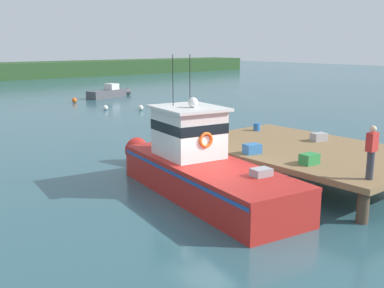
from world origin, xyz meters
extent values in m
plane|color=#2D5660|center=(0.00, 0.00, 0.00)|extent=(200.00, 200.00, 0.00)
cylinder|color=#4C3D2D|center=(2.20, -4.10, 0.50)|extent=(0.36, 0.36, 1.00)
cylinder|color=#4C3D2D|center=(2.20, 4.10, 0.50)|extent=(0.36, 0.36, 1.00)
cylinder|color=#4C3D2D|center=(7.40, 4.10, 0.50)|extent=(0.36, 0.36, 1.00)
cube|color=olive|center=(4.80, 0.00, 1.10)|extent=(6.00, 9.00, 0.20)
cube|color=red|center=(0.20, 0.56, 0.55)|extent=(3.65, 8.28, 1.10)
cone|color=red|center=(0.92, 5.40, 0.55)|extent=(1.35, 1.94, 1.10)
cube|color=#234C9E|center=(0.20, 0.56, 1.00)|extent=(3.65, 8.13, 0.12)
cube|color=red|center=(0.20, 0.56, 1.16)|extent=(3.69, 8.29, 0.12)
cube|color=silver|center=(0.38, 1.74, 2.00)|extent=(2.20, 2.46, 1.80)
cube|color=black|center=(0.38, 1.74, 2.31)|extent=(2.23, 2.48, 0.36)
cube|color=silver|center=(0.38, 1.74, 2.95)|extent=(2.48, 2.79, 0.10)
sphere|color=white|center=(0.33, 1.45, 3.18)|extent=(0.36, 0.36, 0.36)
cylinder|color=black|center=(0.10, 2.29, 3.90)|extent=(0.03, 0.03, 1.80)
cylinder|color=black|center=(0.80, 2.19, 3.90)|extent=(0.03, 0.03, 1.80)
cube|color=#939399|center=(0.42, -1.70, 1.28)|extent=(0.66, 0.52, 0.36)
torus|color=orange|center=(-0.61, -2.16, 1.16)|extent=(0.64, 0.64, 0.12)
torus|color=#EA5119|center=(0.21, 0.61, 2.00)|extent=(0.55, 0.18, 0.54)
cube|color=#2D8442|center=(2.80, -1.71, 1.38)|extent=(0.63, 0.48, 0.36)
cube|color=#9E9EA3|center=(6.26, 0.36, 1.37)|extent=(0.70, 0.60, 0.34)
cube|color=#3370B2|center=(2.43, 0.57, 1.38)|extent=(0.68, 0.56, 0.36)
cylinder|color=#2866B2|center=(6.03, 3.63, 1.37)|extent=(0.32, 0.32, 0.34)
cylinder|color=#383842|center=(2.71, -3.94, 1.63)|extent=(0.22, 0.22, 0.86)
cube|color=red|center=(2.71, -3.94, 2.34)|extent=(0.36, 0.22, 0.56)
sphere|color=beige|center=(2.71, -3.94, 2.73)|extent=(0.20, 0.20, 0.20)
cube|color=#4C4C51|center=(12.56, 29.55, 0.38)|extent=(4.42, 2.45, 0.77)
cone|color=#4C4C51|center=(15.09, 30.28, 0.38)|extent=(1.22, 1.03, 0.77)
cube|color=silver|center=(13.27, 29.76, 1.05)|extent=(1.31, 1.32, 0.57)
sphere|color=silver|center=(8.12, 21.84, 0.20)|extent=(0.40, 0.40, 0.40)
sphere|color=silver|center=(10.25, 19.97, 0.21)|extent=(0.42, 0.42, 0.42)
sphere|color=#EA5B19|center=(8.37, 27.97, 0.22)|extent=(0.45, 0.45, 0.45)
camera|label=1|loc=(-9.77, -10.74, 5.14)|focal=42.98mm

